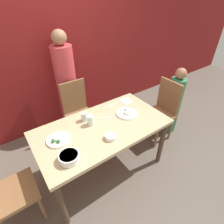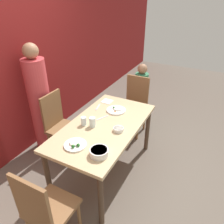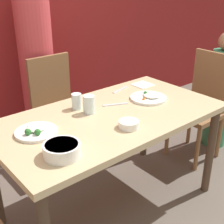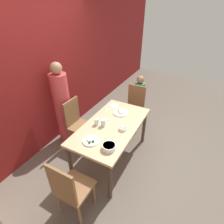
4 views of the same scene
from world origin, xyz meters
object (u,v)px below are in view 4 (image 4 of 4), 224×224
Objects in this scene: chair_adult_spot at (78,122)px; bowl_curry at (109,147)px; plate_rice_adult at (121,113)px; glass_water_tall at (97,122)px; chair_child_spot at (134,106)px; person_child at (139,101)px; person_adult at (63,107)px.

chair_adult_spot reaches higher than bowl_curry.
glass_water_tall is (-0.49, 0.19, 0.04)m from plate_rice_adult.
chair_child_spot is 5.06× the size of bowl_curry.
person_child reaches higher than bowl_curry.
chair_adult_spot is 1.26m from chair_child_spot.
plate_rice_adult is (0.33, -0.73, 0.25)m from chair_adult_spot.
person_child is 4.26× the size of plate_rice_adult.
person_adult is at bearing 90.00° from chair_adult_spot.
person_adult reaches higher than person_child.
glass_water_tall is at bearing -100.74° from person_adult.
person_child is at bearing -6.72° from glass_water_tall.
person_adult is at bearing 142.27° from person_child.
person_adult is at bearing 66.96° from bowl_curry.
chair_child_spot reaches higher than bowl_curry.
bowl_curry is 0.72× the size of plate_rice_adult.
person_child is at bearing 8.00° from bowl_curry.
bowl_curry is (-1.87, -0.26, 0.26)m from person_child.
person_child reaches higher than chair_child_spot.
person_child is 1.90m from bowl_curry.
chair_child_spot is at bearing -8.25° from glass_water_tall.
chair_child_spot is 0.76m from plate_rice_adult.
person_child is (0.28, -0.00, 0.01)m from chair_child_spot.
chair_adult_spot is 1.15m from bowl_curry.
chair_adult_spot is 0.86× the size of person_child.
chair_adult_spot reaches higher than glass_water_tall.
bowl_curry is at bearing -113.04° from person_adult.
bowl_curry is 1.79× the size of glass_water_tall.
person_adult is 1.09m from plate_rice_adult.
glass_water_tall is at bearing -98.25° from chair_child_spot.
bowl_curry is 0.91m from plate_rice_adult.
plate_rice_adult is (-0.72, -0.02, 0.25)m from chair_child_spot.
bowl_curry is at bearing -80.63° from chair_child_spot.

